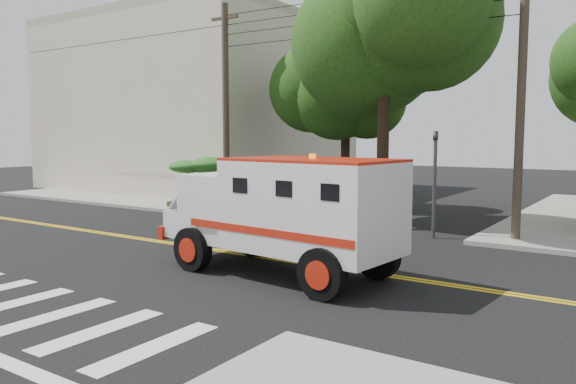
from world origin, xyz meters
The scene contains 11 objects.
ground centered at (0.00, 0.00, 0.00)m, with size 100.00×100.00×0.00m, color black.
sidewalk_nw centered at (-13.50, 13.50, 0.07)m, with size 17.00×17.00×0.15m, color gray.
building_left centered at (-15.50, 15.00, 5.15)m, with size 16.00×14.00×10.00m, color beige.
utility_pole_left centered at (-5.60, 6.00, 4.50)m, with size 0.28×0.28×9.00m, color #382D23.
utility_pole_right centered at (6.30, 6.20, 4.50)m, with size 0.28×0.28×9.00m, color #382D23.
tree_main centered at (1.94, 6.21, 7.20)m, with size 6.08×5.70×9.85m.
tree_left centered at (-2.68, 11.79, 5.73)m, with size 4.48×4.20×7.70m.
traffic_signal centered at (3.80, 5.60, 2.23)m, with size 0.15×0.18×3.60m.
accessibility_sign centered at (-6.20, 6.17, 1.37)m, with size 0.45×0.10×2.02m.
palm_planter centered at (-7.44, 6.62, 1.65)m, with size 3.52×2.63×2.36m.
armored_truck centered at (2.49, -1.35, 1.66)m, with size 6.59×3.08×2.92m.
Camera 1 is at (10.16, -12.63, 3.44)m, focal length 35.00 mm.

